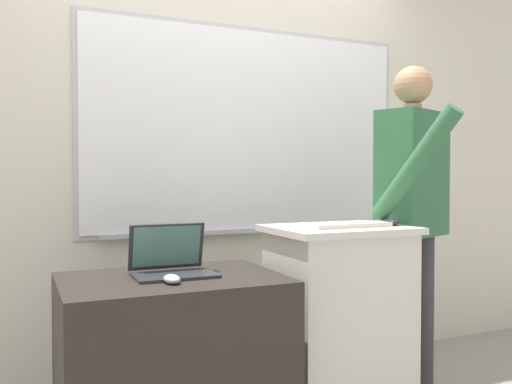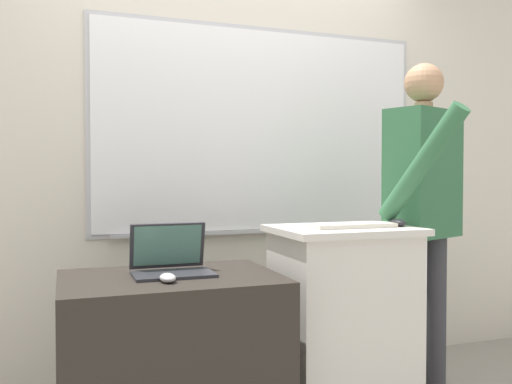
% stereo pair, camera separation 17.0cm
% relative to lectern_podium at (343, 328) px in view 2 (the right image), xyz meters
% --- Properties ---
extents(back_wall, '(6.40, 0.17, 2.90)m').
position_rel_lectern_podium_xyz_m(back_wall, '(-0.31, 0.91, 0.98)').
color(back_wall, beige).
rests_on(back_wall, ground_plane).
extents(lectern_podium, '(0.63, 0.49, 0.94)m').
position_rel_lectern_podium_xyz_m(lectern_podium, '(0.00, 0.00, 0.00)').
color(lectern_podium, beige).
rests_on(lectern_podium, ground_plane).
extents(side_desk, '(0.87, 0.61, 0.77)m').
position_rel_lectern_podium_xyz_m(side_desk, '(-0.80, -0.03, -0.09)').
color(side_desk, '#28231E').
rests_on(side_desk, ground_plane).
extents(person_presenter, '(0.58, 0.67, 1.74)m').
position_rel_lectern_podium_xyz_m(person_presenter, '(0.52, 0.11, 0.53)').
color(person_presenter, '#333338').
rests_on(person_presenter, ground_plane).
extents(laptop, '(0.32, 0.26, 0.21)m').
position_rel_lectern_podium_xyz_m(laptop, '(-0.79, 0.03, 0.35)').
color(laptop, '#28282D').
rests_on(laptop, side_desk).
extents(wireless_keyboard, '(0.39, 0.12, 0.02)m').
position_rel_lectern_podium_xyz_m(wireless_keyboard, '(0.02, -0.06, 0.48)').
color(wireless_keyboard, beige).
rests_on(wireless_keyboard, lectern_podium).
extents(computer_mouse_by_laptop, '(0.06, 0.10, 0.03)m').
position_rel_lectern_podium_xyz_m(computer_mouse_by_laptop, '(-0.84, -0.16, 0.31)').
color(computer_mouse_by_laptop, '#BCBCC1').
rests_on(computer_mouse_by_laptop, side_desk).
extents(computer_mouse_by_keyboard, '(0.06, 0.10, 0.03)m').
position_rel_lectern_podium_xyz_m(computer_mouse_by_keyboard, '(0.25, -0.07, 0.48)').
color(computer_mouse_by_keyboard, black).
rests_on(computer_mouse_by_keyboard, lectern_podium).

